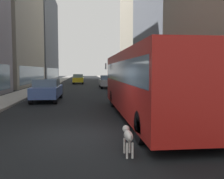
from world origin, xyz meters
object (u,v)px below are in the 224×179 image
object	(u,v)px
car_blue_hatchback	(47,90)
traffic_light_near	(186,66)
dalmatian_dog	(128,136)
car_silver_sedan	(108,81)
transit_bus	(145,80)
car_yellow_taxi	(78,79)

from	to	relation	value
car_blue_hatchback	traffic_light_near	bearing A→B (deg)	-41.18
dalmatian_dog	car_blue_hatchback	bearing A→B (deg)	107.73
car_silver_sedan	car_blue_hatchback	bearing A→B (deg)	-113.28
dalmatian_dog	transit_bus	bearing A→B (deg)	71.45
dalmatian_dog	traffic_light_near	size ratio (longest dim) A/B	0.28
transit_bus	dalmatian_dog	bearing A→B (deg)	-108.55
car_yellow_taxi	dalmatian_dog	xyz separation A→B (m)	(2.28, -35.75, -0.31)
transit_bus	car_blue_hatchback	xyz separation A→B (m)	(-5.60, 7.00, -0.95)
dalmatian_dog	traffic_light_near	xyz separation A→B (m)	(3.82, 5.39, 1.92)
transit_bus	car_silver_sedan	size ratio (longest dim) A/B	2.91
car_yellow_taxi	traffic_light_near	bearing A→B (deg)	-78.64
car_yellow_taxi	car_blue_hatchback	world-z (taller)	same
car_yellow_taxi	car_blue_hatchback	distance (m)	23.68
car_blue_hatchback	dalmatian_dog	world-z (taller)	car_blue_hatchback
transit_bus	dalmatian_dog	xyz separation A→B (m)	(-1.72, -5.13, -1.26)
car_yellow_taxi	traffic_light_near	xyz separation A→B (m)	(6.10, -30.36, 1.61)
transit_bus	traffic_light_near	bearing A→B (deg)	7.07
transit_bus	dalmatian_dog	world-z (taller)	transit_bus
car_silver_sedan	dalmatian_dog	bearing A→B (deg)	-93.92
dalmatian_dog	traffic_light_near	bearing A→B (deg)	54.67
dalmatian_dog	traffic_light_near	distance (m)	6.88
car_yellow_taxi	dalmatian_dog	bearing A→B (deg)	-86.35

